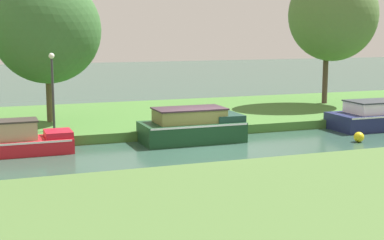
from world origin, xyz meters
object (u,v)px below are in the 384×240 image
forest_barge (193,127)px  willow_tree_centre (47,30)px  channel_buoy (359,137)px  willow_tree_right (333,15)px  mooring_post_far (167,120)px  mooring_post_near (4,129)px  lamp_post (53,83)px

forest_barge → willow_tree_centre: size_ratio=0.64×
forest_barge → channel_buoy: 6.79m
willow_tree_right → forest_barge: bearing=-151.6°
willow_tree_right → mooring_post_far: 12.64m
mooring_post_near → lamp_post: bearing=25.8°
mooring_post_near → channel_buoy: bearing=-15.5°
willow_tree_centre → channel_buoy: size_ratio=15.55×
forest_barge → channel_buoy: (6.33, -2.43, -0.42)m
willow_tree_right → mooring_post_far: bearing=-158.9°
forest_barge → lamp_post: bearing=156.5°
mooring_post_near → mooring_post_far: bearing=0.0°
lamp_post → mooring_post_far: size_ratio=5.04×
mooring_post_far → channel_buoy: bearing=-28.2°
channel_buoy → lamp_post: bearing=157.8°
lamp_post → channel_buoy: 12.72m
lamp_post → willow_tree_right: bearing=11.9°
forest_barge → willow_tree_right: 12.61m
lamp_post → channel_buoy: lamp_post is taller
lamp_post → mooring_post_far: lamp_post is taller
channel_buoy → willow_tree_centre: bearing=148.8°
willow_tree_centre → mooring_post_far: 6.70m
forest_barge → willow_tree_right: (10.29, 5.57, 4.72)m
lamp_post → channel_buoy: (11.61, -4.73, -2.18)m
willow_tree_right → mooring_post_near: willow_tree_right is taller
lamp_post → forest_barge: bearing=-23.5°
forest_barge → willow_tree_centre: willow_tree_centre is taller
forest_barge → channel_buoy: forest_barge is taller
willow_tree_right → mooring_post_far: (-10.97, -4.24, -4.63)m
willow_tree_centre → lamp_post: 3.09m
willow_tree_centre → lamp_post: bearing=-92.8°
forest_barge → willow_tree_right: size_ratio=0.55×
willow_tree_right → mooring_post_near: bearing=-166.4°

